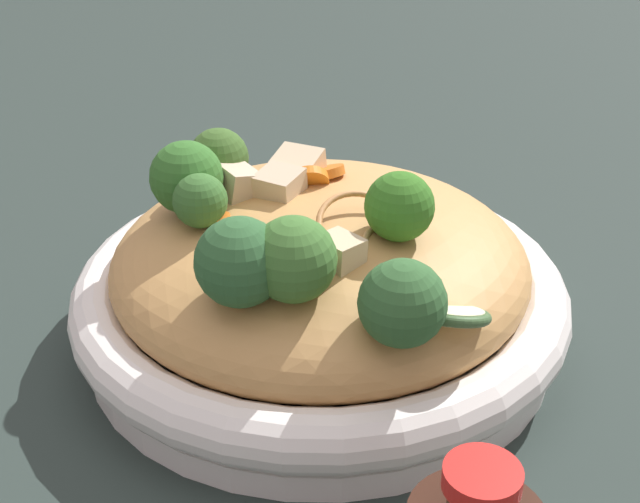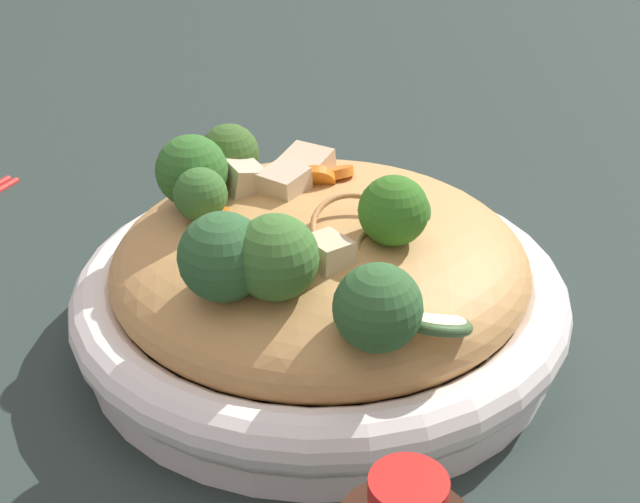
% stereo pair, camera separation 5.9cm
% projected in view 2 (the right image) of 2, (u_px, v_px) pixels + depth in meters
% --- Properties ---
extents(ground_plane, '(3.00, 3.00, 0.00)m').
position_uv_depth(ground_plane, '(320.00, 335.00, 0.63)').
color(ground_plane, '#27322E').
extents(serving_bowl, '(0.33, 0.33, 0.05)m').
position_uv_depth(serving_bowl, '(320.00, 302.00, 0.61)').
color(serving_bowl, white).
rests_on(serving_bowl, ground_plane).
extents(noodle_heap, '(0.28, 0.28, 0.10)m').
position_uv_depth(noodle_heap, '(320.00, 262.00, 0.60)').
color(noodle_heap, tan).
rests_on(noodle_heap, serving_bowl).
extents(broccoli_florets, '(0.17, 0.25, 0.07)m').
position_uv_depth(broccoli_florets, '(269.00, 227.00, 0.53)').
color(broccoli_florets, '#99C373').
rests_on(broccoli_florets, serving_bowl).
extents(carrot_coins, '(0.14, 0.13, 0.03)m').
position_uv_depth(carrot_coins, '(284.00, 207.00, 0.58)').
color(carrot_coins, orange).
rests_on(carrot_coins, serving_bowl).
extents(zucchini_slices, '(0.08, 0.15, 0.04)m').
position_uv_depth(zucchini_slices, '(423.00, 284.00, 0.52)').
color(zucchini_slices, beige).
rests_on(zucchini_slices, serving_bowl).
extents(chicken_chunks, '(0.08, 0.15, 0.03)m').
position_uv_depth(chicken_chunks, '(288.00, 189.00, 0.59)').
color(chicken_chunks, '#CEB190').
rests_on(chicken_chunks, serving_bowl).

